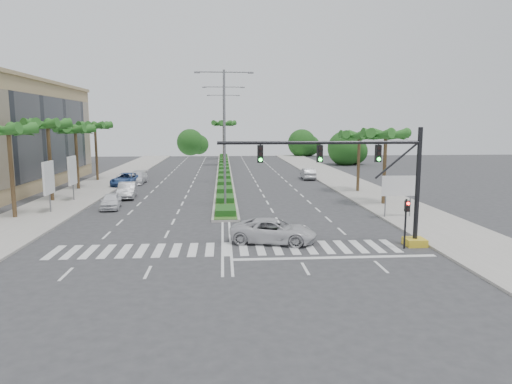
{
  "coord_description": "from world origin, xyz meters",
  "views": [
    {
      "loc": [
        -0.18,
        -26.36,
        7.38
      ],
      "look_at": [
        1.95,
        2.85,
        3.0
      ],
      "focal_mm": 32.0,
      "sensor_mm": 36.0,
      "label": 1
    }
  ],
  "objects_px": {
    "car_parked_a": "(111,201)",
    "car_parked_b": "(127,190)",
    "car_parked_c": "(126,179)",
    "car_parked_d": "(137,178)",
    "car_crossing": "(274,231)",
    "car_right": "(308,174)"
  },
  "relations": [
    {
      "from": "car_crossing",
      "to": "car_right",
      "type": "bearing_deg",
      "value": 0.66
    },
    {
      "from": "car_parked_b",
      "to": "car_right",
      "type": "distance_m",
      "value": 25.42
    },
    {
      "from": "car_parked_c",
      "to": "car_right",
      "type": "relative_size",
      "value": 1.24
    },
    {
      "from": "car_parked_b",
      "to": "car_parked_c",
      "type": "xyz_separation_m",
      "value": [
        -1.97,
        9.09,
        0.0
      ]
    },
    {
      "from": "car_parked_c",
      "to": "car_crossing",
      "type": "height_order",
      "value": "car_parked_c"
    },
    {
      "from": "car_parked_d",
      "to": "car_crossing",
      "type": "height_order",
      "value": "same"
    },
    {
      "from": "car_parked_a",
      "to": "car_parked_b",
      "type": "height_order",
      "value": "car_parked_b"
    },
    {
      "from": "car_parked_c",
      "to": "car_parked_d",
      "type": "distance_m",
      "value": 2.35
    },
    {
      "from": "car_parked_a",
      "to": "car_parked_d",
      "type": "xyz_separation_m",
      "value": [
        -0.87,
        17.21,
        0.07
      ]
    },
    {
      "from": "car_parked_c",
      "to": "car_crossing",
      "type": "xyz_separation_m",
      "value": [
        14.75,
        -27.58,
        -0.03
      ]
    },
    {
      "from": "car_parked_c",
      "to": "car_crossing",
      "type": "relative_size",
      "value": 1.04
    },
    {
      "from": "car_parked_d",
      "to": "car_parked_a",
      "type": "bearing_deg",
      "value": -84.7
    },
    {
      "from": "car_parked_a",
      "to": "car_crossing",
      "type": "bearing_deg",
      "value": -50.65
    },
    {
      "from": "car_crossing",
      "to": "car_right",
      "type": "xyz_separation_m",
      "value": [
        8.3,
        32.68,
        -0.0
      ]
    },
    {
      "from": "car_parked_b",
      "to": "car_right",
      "type": "height_order",
      "value": "car_parked_b"
    },
    {
      "from": "car_parked_c",
      "to": "car_crossing",
      "type": "distance_m",
      "value": 31.28
    },
    {
      "from": "car_parked_c",
      "to": "car_crossing",
      "type": "bearing_deg",
      "value": -55.94
    },
    {
      "from": "car_parked_c",
      "to": "car_parked_d",
      "type": "xyz_separation_m",
      "value": [
        0.89,
        2.17,
        -0.03
      ]
    },
    {
      "from": "car_parked_b",
      "to": "car_parked_c",
      "type": "relative_size",
      "value": 0.84
    },
    {
      "from": "car_parked_a",
      "to": "car_parked_b",
      "type": "xyz_separation_m",
      "value": [
        0.21,
        5.95,
        0.1
      ]
    },
    {
      "from": "car_parked_d",
      "to": "car_crossing",
      "type": "distance_m",
      "value": 32.82
    },
    {
      "from": "car_parked_b",
      "to": "car_parked_d",
      "type": "distance_m",
      "value": 11.32
    }
  ]
}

